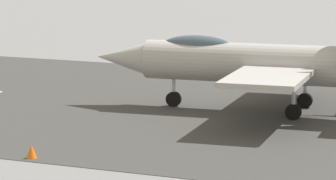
% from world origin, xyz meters
% --- Properties ---
extents(fighter_jet, '(16.36, 13.27, 5.65)m').
position_xyz_m(fighter_jet, '(5.42, -0.44, 2.45)').
color(fighter_jet, '#ABAAAA').
rests_on(fighter_jet, ground).
extents(marker_cone_mid, '(0.44, 0.44, 0.55)m').
position_xyz_m(marker_cone_mid, '(10.73, 12.45, 0.28)').
color(marker_cone_mid, orange).
rests_on(marker_cone_mid, ground).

